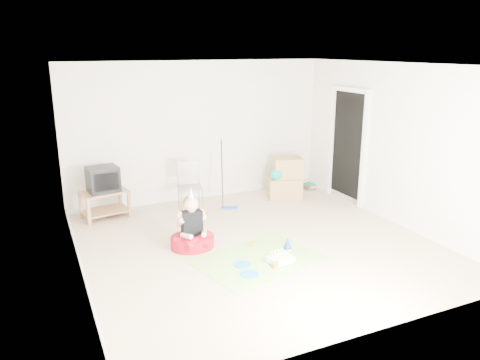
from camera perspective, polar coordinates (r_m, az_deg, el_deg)
name	(u,v)px	position (r m, az deg, el deg)	size (l,w,h in m)	color
ground	(257,244)	(7.03, 2.11, -7.79)	(5.00, 5.00, 0.00)	#CDB593
doorway_recess	(348,147)	(8.97, 13.04, 3.90)	(0.02, 0.90, 2.05)	black
tv_stand	(105,202)	(8.31, -16.14, -2.60)	(0.83, 0.60, 0.47)	#A36E49
crt_tv	(103,179)	(8.19, -16.36, 0.10)	(0.49, 0.41, 0.43)	black
folding_chair	(190,188)	(8.28, -6.10, -0.94)	(0.47, 0.46, 0.91)	gray
cardboard_boxes	(285,179)	(9.05, 5.53, 0.14)	(0.76, 0.66, 0.80)	tan
floor_mop	(229,195)	(8.42, -1.31, -1.84)	(0.32, 0.39, 1.22)	blue
book_pile	(309,186)	(9.77, 8.45, -0.77)	(0.23, 0.29, 0.12)	#246C3D
seated_woman	(192,235)	(6.87, -5.84, -6.63)	(0.66, 0.66, 0.92)	#A90F21
party_mat	(258,259)	(6.56, 2.25, -9.61)	(1.67, 1.21, 0.01)	#FF357C
birthday_cake	(281,260)	(6.45, 4.97, -9.69)	(0.36, 0.31, 0.15)	white
blue_plate_near	(242,265)	(6.38, 0.30, -10.28)	(0.23, 0.23, 0.01)	blue
blue_plate_far	(250,274)	(6.13, 1.19, -11.39)	(0.24, 0.24, 0.01)	blue
orange_cup_near	(252,244)	(6.92, 1.53, -7.85)	(0.06, 0.06, 0.07)	orange
orange_cup_far	(276,265)	(6.29, 4.37, -10.35)	(0.08, 0.08, 0.09)	orange
blue_party_hat	(288,243)	(6.88, 5.83, -7.63)	(0.12, 0.12, 0.17)	#1C3AC5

